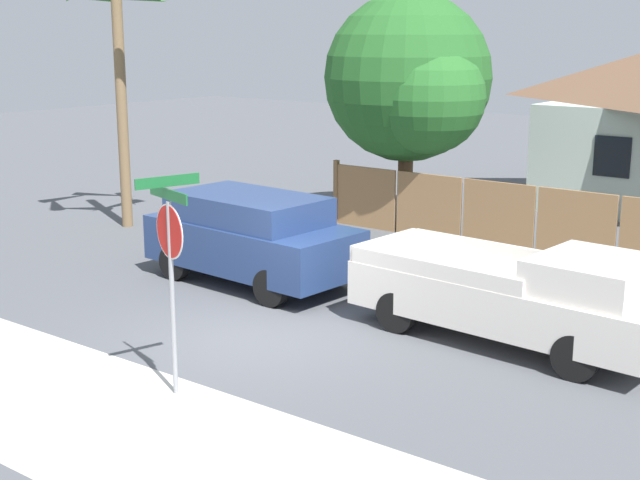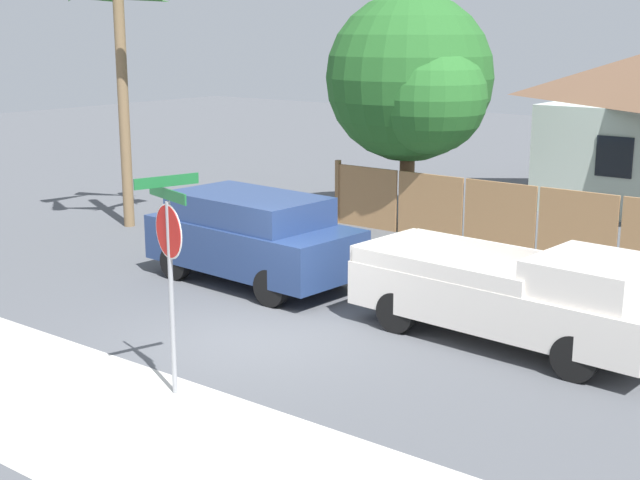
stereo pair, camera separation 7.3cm
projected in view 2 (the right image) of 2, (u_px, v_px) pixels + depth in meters
The scene contains 8 objects.
ground_plane at pixel (253, 338), 15.06m from camera, with size 80.00×80.00×0.00m, color #4C4F54.
sidewalk_strip at pixel (78, 407), 12.30m from camera, with size 36.00×3.20×0.01m.
wooden_fence at pixel (577, 226), 19.87m from camera, with size 13.46×0.12×1.70m.
oak_tree at pixel (414, 82), 22.94m from camera, with size 4.59×4.37×6.05m.
palm_tree at pixel (119, 15), 22.36m from camera, with size 3.08×3.30×6.31m.
red_suv at pixel (252, 235), 18.13m from camera, with size 4.64×2.32×1.83m.
orange_pickup at pixel (521, 296), 14.61m from camera, with size 5.43×2.35×1.67m.
stop_sign at pixel (169, 247), 12.29m from camera, with size 1.03×0.93×3.15m.
Camera 2 is at (9.66, -10.57, 5.09)m, focal length 50.00 mm.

